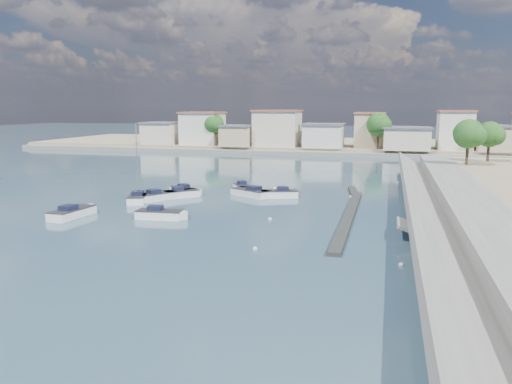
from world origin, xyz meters
TOP-DOWN VIEW (x-y plane):
  - ground at (0.00, 40.00)m, footprint 400.00×400.00m
  - seawall_walkway at (18.50, 13.00)m, footprint 5.00×90.00m
  - breakwater at (6.90, 12.69)m, footprint 2.00×31.02m
  - far_shore_land at (0.00, 92.00)m, footprint 160.00×40.00m
  - far_shore_quay at (0.00, 71.00)m, footprint 160.00×2.50m
  - far_town at (10.71, 76.92)m, footprint 113.01×12.80m
  - shore_trees at (8.34, 68.11)m, footprint 74.56×38.32m
  - motorboat_a at (-18.96, 3.78)m, footprint 2.45×5.65m
  - motorboat_b at (-12.92, 16.46)m, footprint 4.19×4.10m
  - motorboat_c at (-5.55, 19.25)m, footprint 5.50×4.31m
  - motorboat_d at (-2.08, 19.08)m, footprint 4.87×3.08m
  - motorboat_e at (-14.87, 14.11)m, footprint 4.00×4.80m
  - motorboat_f at (-14.04, 18.61)m, footprint 4.35×4.20m
  - motorboat_g at (-7.10, 21.92)m, footprint 3.49×4.26m
  - motorboat_h at (-10.22, 5.13)m, footprint 5.04×2.19m
  - sailboat at (-16.86, 12.97)m, footprint 3.67×6.06m
  - mooring_buoys at (4.50, 13.55)m, footprint 15.94×38.23m

SIDE VIEW (x-z plane):
  - ground at x=0.00m, z-range 0.00..0.00m
  - mooring_buoys at x=4.50m, z-range -0.14..0.24m
  - breakwater at x=6.90m, z-range 0.00..0.35m
  - motorboat_d at x=-2.08m, z-range -0.36..1.12m
  - motorboat_b at x=-12.92m, z-range -0.36..1.12m
  - motorboat_f at x=-14.04m, z-range -0.36..1.12m
  - motorboat_e at x=-14.87m, z-range -0.36..1.12m
  - motorboat_h at x=-10.22m, z-range -0.36..1.12m
  - motorboat_a at x=-18.96m, z-range -0.36..1.12m
  - motorboat_c at x=-5.55m, z-range -0.36..1.12m
  - motorboat_g at x=-7.10m, z-range -0.36..1.12m
  - far_shore_quay at x=0.00m, z-range 0.00..0.80m
  - sailboat at x=-16.86m, z-range -4.08..4.92m
  - far_shore_land at x=0.00m, z-range 0.00..1.40m
  - seawall_walkway at x=18.50m, z-range 0.00..1.80m
  - far_town at x=10.71m, z-range 0.76..9.11m
  - shore_trees at x=8.34m, z-range 2.26..10.18m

